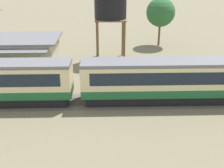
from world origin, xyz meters
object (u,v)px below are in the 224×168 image
at_px(passenger_train, 79,80).
at_px(station_building, 8,54).
at_px(yard_tree_2, 161,12).
at_px(water_tower, 110,6).

bearing_deg(passenger_train, station_building, 135.49).
distance_m(passenger_train, yard_tree_2, 23.79).
relative_size(station_building, yard_tree_2, 1.70).
height_order(passenger_train, yard_tree_2, yard_tree_2).
bearing_deg(yard_tree_2, station_building, -152.50).
bearing_deg(water_tower, station_building, -163.53).
bearing_deg(station_building, passenger_train, -44.51).
height_order(water_tower, yard_tree_2, water_tower).
height_order(station_building, water_tower, water_tower).
xyz_separation_m(station_building, yard_tree_2, (21.21, 11.04, 3.30)).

